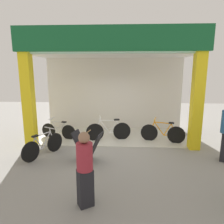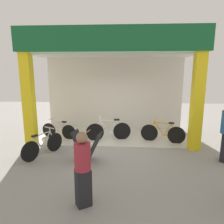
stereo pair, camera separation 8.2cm
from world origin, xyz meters
TOP-DOWN VIEW (x-y plane):
  - ground_plane at (0.00, 0.00)m, footprint 20.24×20.24m
  - shop_facade at (0.00, 1.36)m, footprint 6.32×2.82m
  - bicycle_inside_0 at (1.93, 0.62)m, footprint 1.61×0.52m
  - bicycle_inside_1 at (-2.15, 0.84)m, footprint 1.46×0.47m
  - bicycle_inside_2 at (-0.13, 0.73)m, footprint 1.72×0.48m
  - bicycle_parked_0 at (-2.10, -0.91)m, footprint 0.79×1.43m
  - sandwich_board_sign at (-0.64, -1.16)m, footprint 0.96×0.67m
  - pedestrian_2 at (-0.34, -3.26)m, footprint 0.44×0.44m

SIDE VIEW (x-z plane):
  - ground_plane at x=0.00m, z-range 0.00..0.00m
  - bicycle_inside_1 at x=-2.15m, z-range -0.08..0.74m
  - bicycle_parked_0 at x=-2.10m, z-range -0.09..0.79m
  - bicycle_inside_0 at x=1.93m, z-range -0.09..0.82m
  - bicycle_inside_2 at x=-0.13m, z-range -0.10..0.86m
  - sandwich_board_sign at x=-0.64m, z-range 0.00..0.92m
  - pedestrian_2 at x=-0.34m, z-range 0.02..1.57m
  - shop_facade at x=0.00m, z-range 0.16..4.23m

